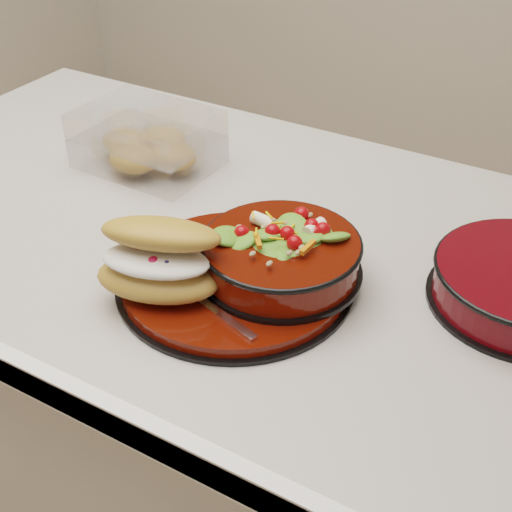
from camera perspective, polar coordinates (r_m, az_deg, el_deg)
The scene contains 6 objects.
island_counter at distance 1.36m, azimuth -3.47°, elevation -13.16°, with size 1.24×0.74×0.90m.
dinner_plate at distance 0.93m, azimuth -1.67°, elevation -1.79°, with size 0.31×0.31×0.02m.
salad_bowl at distance 0.90m, azimuth 2.03°, elevation 0.40°, with size 0.21×0.21×0.09m.
croissant at distance 0.87m, azimuth -7.77°, elevation -0.32°, with size 0.17×0.14×0.10m.
fork at distance 0.87m, azimuth -3.75°, elevation -4.01°, with size 0.15×0.06×0.00m.
pastry_box at distance 1.21m, azimuth -8.66°, elevation 9.03°, with size 0.22×0.16×0.09m.
Camera 1 is at (0.53, -0.74, 1.47)m, focal length 50.00 mm.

